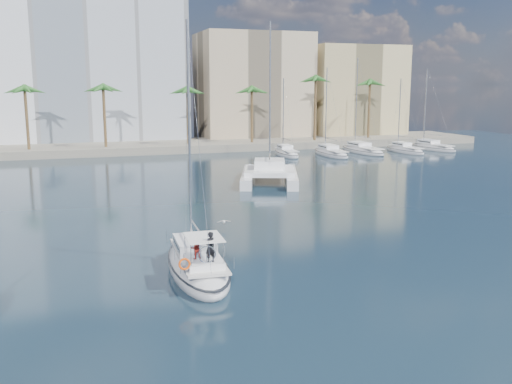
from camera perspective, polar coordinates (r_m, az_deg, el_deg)
name	(u,v)px	position (r m, az deg, el deg)	size (l,w,h in m)	color
ground	(260,252)	(37.17, 0.37, -6.05)	(160.00, 160.00, 0.00)	black
quay	(143,147)	(95.96, -11.27, 4.45)	(120.00, 14.00, 1.20)	gray
building_modern	(61,65)	(106.80, -18.89, 11.91)	(42.00, 16.00, 28.00)	white
building_beige	(253,88)	(108.96, -0.31, 10.34)	(20.00, 14.00, 20.00)	tan
building_tan_right	(353,93)	(114.87, 9.69, 9.71)	(18.00, 12.00, 18.00)	tan
palm_centre	(144,87)	(91.45, -11.19, 10.24)	(3.60, 3.60, 12.30)	brown
palm_right	(342,87)	(101.42, 8.57, 10.35)	(3.60, 3.60, 12.30)	brown
main_sloop	(198,265)	(33.30, -5.86, -7.23)	(3.73, 10.30, 15.08)	silver
catamaran	(270,172)	(63.49, 1.37, 2.04)	(9.70, 13.34, 17.52)	silver
seagull	(224,222)	(43.19, -3.25, -2.96)	(1.11, 0.48, 0.20)	silver
moored_yacht_a	(286,156)	(87.26, 3.07, 3.64)	(2.72, 9.35, 11.90)	silver
moored_yacht_b	(331,156)	(88.00, 7.50, 3.63)	(3.14, 10.78, 13.72)	silver
moored_yacht_c	(362,153)	(92.72, 10.60, 3.89)	(3.55, 12.21, 15.54)	silver
moored_yacht_d	(405,153)	(94.31, 14.66, 3.84)	(2.72, 9.35, 11.90)	silver
moored_yacht_e	(432,150)	(99.58, 17.20, 4.06)	(3.14, 10.78, 13.72)	silver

